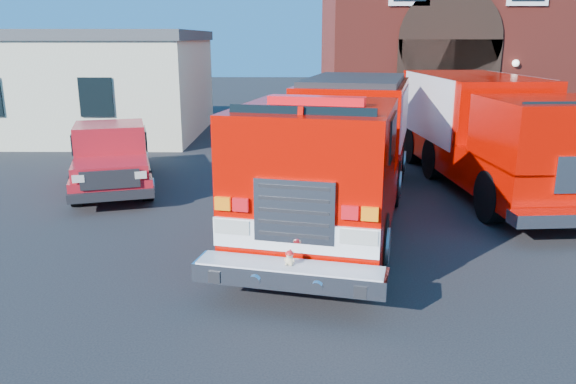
{
  "coord_description": "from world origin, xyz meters",
  "views": [
    {
      "loc": [
        0.12,
        -11.18,
        4.05
      ],
      "look_at": [
        0.0,
        -1.2,
        1.3
      ],
      "focal_mm": 35.0,
      "sensor_mm": 36.0,
      "label": 1
    }
  ],
  "objects_px": {
    "fire_engine": "(341,148)",
    "secondary_truck": "(491,129)",
    "fire_station": "(501,33)",
    "pickup_truck": "(112,156)",
    "side_building": "(81,83)"
  },
  "relations": [
    {
      "from": "fire_engine",
      "to": "secondary_truck",
      "type": "relative_size",
      "value": 1.1
    },
    {
      "from": "fire_station",
      "to": "fire_engine",
      "type": "bearing_deg",
      "value": -122.07
    },
    {
      "from": "fire_engine",
      "to": "pickup_truck",
      "type": "height_order",
      "value": "fire_engine"
    },
    {
      "from": "fire_station",
      "to": "pickup_truck",
      "type": "relative_size",
      "value": 2.6
    },
    {
      "from": "pickup_truck",
      "to": "side_building",
      "type": "bearing_deg",
      "value": 114.32
    },
    {
      "from": "fire_station",
      "to": "side_building",
      "type": "height_order",
      "value": "fire_station"
    },
    {
      "from": "secondary_truck",
      "to": "fire_station",
      "type": "bearing_deg",
      "value": 70.41
    },
    {
      "from": "fire_station",
      "to": "secondary_truck",
      "type": "bearing_deg",
      "value": -109.59
    },
    {
      "from": "fire_engine",
      "to": "pickup_truck",
      "type": "relative_size",
      "value": 1.77
    },
    {
      "from": "side_building",
      "to": "pickup_truck",
      "type": "height_order",
      "value": "side_building"
    },
    {
      "from": "fire_station",
      "to": "pickup_truck",
      "type": "height_order",
      "value": "fire_station"
    },
    {
      "from": "fire_engine",
      "to": "pickup_truck",
      "type": "distance_m",
      "value": 6.74
    },
    {
      "from": "side_building",
      "to": "secondary_truck",
      "type": "distance_m",
      "value": 16.97
    },
    {
      "from": "fire_engine",
      "to": "secondary_truck",
      "type": "height_order",
      "value": "fire_engine"
    },
    {
      "from": "fire_engine",
      "to": "pickup_truck",
      "type": "xyz_separation_m",
      "value": [
        -6.17,
        2.61,
        -0.74
      ]
    }
  ]
}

